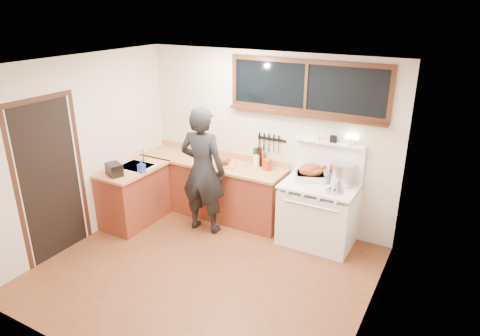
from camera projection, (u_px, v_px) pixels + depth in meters
The scene contains 20 objects.
ground_plane at pixel (205, 272), 5.50m from camera, with size 4.00×3.50×0.02m, color #5E2F18.
room_shell at pixel (200, 150), 4.90m from camera, with size 4.10×3.60×2.65m.
counter_back at pixel (212, 187), 6.87m from camera, with size 2.44×0.64×1.00m.
counter_left at pixel (134, 195), 6.61m from camera, with size 0.64×1.09×0.90m.
sink_unit at pixel (136, 170), 6.52m from camera, with size 0.50×0.45×0.37m.
vintage_stove at pixel (318, 212), 6.02m from camera, with size 1.02×0.74×1.58m.
back_window at pixel (306, 93), 5.87m from camera, with size 2.32×0.13×0.77m.
left_doorway at pixel (51, 179), 5.55m from camera, with size 0.02×1.04×2.17m.
knife_strip at pixel (271, 140), 6.39m from camera, with size 0.46×0.03×0.28m.
man at pixel (203, 171), 6.19m from camera, with size 0.74×0.53×1.90m.
soap_bottle at pixel (141, 166), 6.23m from camera, with size 0.09×0.09×0.20m.
toaster at pixel (114, 170), 6.13m from camera, with size 0.31×0.26×0.18m.
cutting_board at pixel (222, 162), 6.52m from camera, with size 0.48×0.42×0.14m.
roast_turkey at pixel (311, 173), 5.97m from camera, with size 0.50×0.45×0.24m.
stockpot at pixel (341, 174), 5.80m from camera, with size 0.34×0.34×0.31m.
saucepan at pixel (337, 178), 5.92m from camera, with size 0.18×0.29×0.12m.
pot_lid at pixel (335, 191), 5.62m from camera, with size 0.30×0.30×0.04m.
coffee_tin at pixel (267, 165), 6.33m from camera, with size 0.14×0.12×0.17m.
pitcher at pixel (256, 161), 6.46m from camera, with size 0.10×0.10×0.18m.
bottle_cluster at pixel (261, 158), 6.46m from camera, with size 0.32×0.07×0.30m.
Camera 1 is at (2.65, -3.83, 3.23)m, focal length 32.00 mm.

